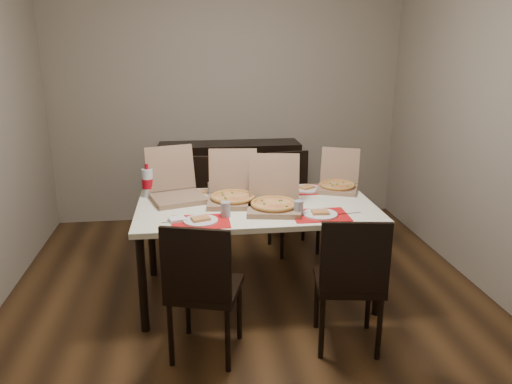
{
  "coord_description": "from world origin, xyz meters",
  "views": [
    {
      "loc": [
        -0.4,
        -3.47,
        1.95
      ],
      "look_at": [
        0.07,
        0.12,
        0.85
      ],
      "focal_mm": 35.0,
      "sensor_mm": 36.0,
      "label": 1
    }
  ],
  "objects_px": {
    "chair_far_right": "(291,197)",
    "pizza_box_center": "(274,202)",
    "dining_table": "(256,213)",
    "soda_bottle": "(148,183)",
    "chair_near_right": "(350,278)",
    "sideboard": "(230,184)",
    "chair_near_left": "(202,285)",
    "dip_bowl": "(269,193)",
    "chair_far_left": "(203,203)"
  },
  "relations": [
    {
      "from": "chair_far_left",
      "to": "pizza_box_center",
      "type": "xyz_separation_m",
      "value": [
        0.51,
        -0.94,
        0.3
      ]
    },
    {
      "from": "sideboard",
      "to": "chair_far_right",
      "type": "distance_m",
      "value": 0.93
    },
    {
      "from": "chair_near_right",
      "to": "dip_bowl",
      "type": "bearing_deg",
      "value": 108.35
    },
    {
      "from": "pizza_box_center",
      "to": "chair_near_right",
      "type": "bearing_deg",
      "value": -61.75
    },
    {
      "from": "sideboard",
      "to": "chair_far_right",
      "type": "relative_size",
      "value": 1.61
    },
    {
      "from": "dining_table",
      "to": "chair_far_left",
      "type": "height_order",
      "value": "chair_far_left"
    },
    {
      "from": "sideboard",
      "to": "soda_bottle",
      "type": "distance_m",
      "value": 1.6
    },
    {
      "from": "dip_bowl",
      "to": "soda_bottle",
      "type": "bearing_deg",
      "value": 175.22
    },
    {
      "from": "chair_far_left",
      "to": "soda_bottle",
      "type": "height_order",
      "value": "soda_bottle"
    },
    {
      "from": "chair_far_right",
      "to": "chair_near_right",
      "type": "bearing_deg",
      "value": -88.89
    },
    {
      "from": "dining_table",
      "to": "pizza_box_center",
      "type": "bearing_deg",
      "value": -48.14
    },
    {
      "from": "chair_near_right",
      "to": "sideboard",
      "type": "bearing_deg",
      "value": 102.7
    },
    {
      "from": "dining_table",
      "to": "soda_bottle",
      "type": "xyz_separation_m",
      "value": [
        -0.83,
        0.32,
        0.18
      ]
    },
    {
      "from": "chair_near_left",
      "to": "chair_near_right",
      "type": "height_order",
      "value": "same"
    },
    {
      "from": "chair_near_right",
      "to": "pizza_box_center",
      "type": "relative_size",
      "value": 1.93
    },
    {
      "from": "chair_far_left",
      "to": "dip_bowl",
      "type": "height_order",
      "value": "chair_far_left"
    },
    {
      "from": "chair_near_left",
      "to": "chair_far_left",
      "type": "relative_size",
      "value": 1.0
    },
    {
      "from": "soda_bottle",
      "to": "chair_near_right",
      "type": "bearing_deg",
      "value": -41.01
    },
    {
      "from": "sideboard",
      "to": "dining_table",
      "type": "xyz_separation_m",
      "value": [
        0.07,
        -1.66,
        0.23
      ]
    },
    {
      "from": "chair_far_left",
      "to": "soda_bottle",
      "type": "relative_size",
      "value": 3.45
    },
    {
      "from": "chair_near_right",
      "to": "chair_far_right",
      "type": "relative_size",
      "value": 1.0
    },
    {
      "from": "chair_far_right",
      "to": "pizza_box_center",
      "type": "relative_size",
      "value": 1.93
    },
    {
      "from": "chair_far_right",
      "to": "dining_table",
      "type": "bearing_deg",
      "value": -117.01
    },
    {
      "from": "chair_near_left",
      "to": "chair_near_right",
      "type": "bearing_deg",
      "value": -1.37
    },
    {
      "from": "chair_near_right",
      "to": "soda_bottle",
      "type": "bearing_deg",
      "value": 138.99
    },
    {
      "from": "dip_bowl",
      "to": "soda_bottle",
      "type": "distance_m",
      "value": 0.98
    },
    {
      "from": "chair_near_left",
      "to": "chair_far_right",
      "type": "relative_size",
      "value": 1.0
    },
    {
      "from": "chair_far_right",
      "to": "soda_bottle",
      "type": "bearing_deg",
      "value": -155.7
    },
    {
      "from": "soda_bottle",
      "to": "sideboard",
      "type": "bearing_deg",
      "value": 60.42
    },
    {
      "from": "chair_far_right",
      "to": "sideboard",
      "type": "bearing_deg",
      "value": 124.82
    },
    {
      "from": "dining_table",
      "to": "chair_far_left",
      "type": "bearing_deg",
      "value": 115.7
    },
    {
      "from": "chair_far_left",
      "to": "chair_far_right",
      "type": "bearing_deg",
      "value": 6.2
    },
    {
      "from": "dining_table",
      "to": "dip_bowl",
      "type": "distance_m",
      "value": 0.29
    },
    {
      "from": "pizza_box_center",
      "to": "sideboard",
      "type": "bearing_deg",
      "value": 95.9
    },
    {
      "from": "sideboard",
      "to": "chair_far_left",
      "type": "relative_size",
      "value": 1.61
    },
    {
      "from": "dining_table",
      "to": "chair_near_right",
      "type": "height_order",
      "value": "chair_near_right"
    },
    {
      "from": "sideboard",
      "to": "pizza_box_center",
      "type": "bearing_deg",
      "value": -84.1
    },
    {
      "from": "chair_far_right",
      "to": "dip_bowl",
      "type": "bearing_deg",
      "value": -115.84
    },
    {
      "from": "chair_near_left",
      "to": "dip_bowl",
      "type": "relative_size",
      "value": 8.19
    },
    {
      "from": "sideboard",
      "to": "dining_table",
      "type": "bearing_deg",
      "value": -87.64
    },
    {
      "from": "chair_far_right",
      "to": "pizza_box_center",
      "type": "distance_m",
      "value": 1.13
    },
    {
      "from": "sideboard",
      "to": "chair_far_left",
      "type": "distance_m",
      "value": 0.91
    },
    {
      "from": "sideboard",
      "to": "chair_far_right",
      "type": "height_order",
      "value": "chair_far_right"
    },
    {
      "from": "dining_table",
      "to": "chair_near_left",
      "type": "bearing_deg",
      "value": -118.55
    },
    {
      "from": "dining_table",
      "to": "dip_bowl",
      "type": "bearing_deg",
      "value": 59.84
    },
    {
      "from": "dip_bowl",
      "to": "soda_bottle",
      "type": "xyz_separation_m",
      "value": [
        -0.97,
        0.08,
        0.1
      ]
    },
    {
      "from": "chair_far_right",
      "to": "dip_bowl",
      "type": "relative_size",
      "value": 8.19
    },
    {
      "from": "dining_table",
      "to": "soda_bottle",
      "type": "distance_m",
      "value": 0.91
    },
    {
      "from": "chair_near_left",
      "to": "soda_bottle",
      "type": "height_order",
      "value": "soda_bottle"
    },
    {
      "from": "chair_near_left",
      "to": "sideboard",
      "type": "bearing_deg",
      "value": 81.44
    }
  ]
}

